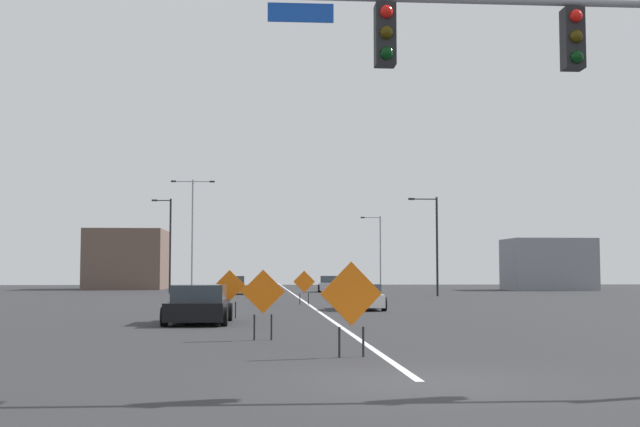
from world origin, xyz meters
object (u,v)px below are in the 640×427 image
object	(u,v)px
car_silver_approaching	(330,284)
construction_sign_left_shoulder	(357,281)
street_lamp_far_right	(169,241)
construction_sign_right_shoulder	(351,297)
street_lamp_near_right	(192,226)
construction_sign_left_lane	(304,283)
street_lamp_mid_left	(435,240)
car_orange_mid	(234,286)
construction_sign_right_lane	(230,288)
construction_sign_median_far	(263,296)
car_black_far	(199,305)
car_white_near	(362,297)
street_lamp_mid_right	(379,248)

from	to	relation	value
car_silver_approaching	construction_sign_left_shoulder	bearing A→B (deg)	-89.59
street_lamp_far_right	construction_sign_right_shoulder	xyz separation A→B (m)	(9.41, -50.74, -3.02)
street_lamp_near_right	construction_sign_left_shoulder	size ratio (longest dim) A/B	5.44
construction_sign_left_shoulder	construction_sign_left_lane	size ratio (longest dim) A/B	0.99
construction_sign_left_lane	construction_sign_right_shoulder	world-z (taller)	construction_sign_right_shoulder
street_lamp_mid_left	construction_sign_left_shoulder	distance (m)	9.52
construction_sign_left_lane	car_orange_mid	size ratio (longest dim) A/B	0.45
construction_sign_right_lane	construction_sign_median_far	size ratio (longest dim) A/B	1.00
street_lamp_far_right	car_black_far	world-z (taller)	street_lamp_far_right
construction_sign_right_shoulder	car_silver_approaching	distance (m)	54.41
street_lamp_far_right	car_white_near	world-z (taller)	street_lamp_far_right
car_silver_approaching	street_lamp_mid_left	bearing A→B (deg)	-61.67
car_orange_mid	car_white_near	world-z (taller)	car_orange_mid
street_lamp_mid_right	construction_sign_left_lane	distance (m)	44.88
street_lamp_mid_left	construction_sign_left_lane	bearing A→B (deg)	-124.97
street_lamp_mid_left	car_white_near	size ratio (longest dim) A/B	1.73
construction_sign_right_lane	car_white_near	distance (m)	8.92
construction_sign_left_shoulder	construction_sign_right_shoulder	size ratio (longest dim) A/B	0.91
construction_sign_left_shoulder	car_white_near	world-z (taller)	construction_sign_left_shoulder
construction_sign_right_lane	car_white_near	size ratio (longest dim) A/B	0.45
construction_sign_median_far	car_white_near	distance (m)	17.48
street_lamp_far_right	car_white_near	bearing A→B (deg)	-67.47
construction_sign_right_shoulder	car_white_near	xyz separation A→B (m)	(2.82, 21.25, -0.68)
street_lamp_mid_left	car_orange_mid	bearing A→B (deg)	158.08
street_lamp_far_right	car_orange_mid	xyz separation A→B (m)	(5.45, -2.83, -3.59)
street_lamp_far_right	construction_sign_right_lane	xyz separation A→B (m)	(6.31, -36.14, -3.10)
street_lamp_mid_left	street_lamp_near_right	distance (m)	23.36
construction_sign_left_shoulder	construction_sign_right_shoulder	distance (m)	35.90
construction_sign_right_shoulder	construction_sign_median_far	distance (m)	4.78
construction_sign_right_lane	street_lamp_near_right	bearing A→B (deg)	96.68
street_lamp_mid_right	street_lamp_near_right	world-z (taller)	street_lamp_near_right
street_lamp_far_right	car_silver_approaching	world-z (taller)	street_lamp_far_right
car_white_near	car_black_far	distance (m)	11.89
street_lamp_far_right	construction_sign_right_shoulder	world-z (taller)	street_lamp_far_right
street_lamp_mid_right	car_silver_approaching	bearing A→B (deg)	-111.90
street_lamp_far_right	car_silver_approaching	size ratio (longest dim) A/B	1.84
street_lamp_far_right	construction_sign_right_shoulder	distance (m)	51.70
car_black_far	construction_sign_left_shoulder	bearing A→B (deg)	70.98
street_lamp_mid_right	car_white_near	world-z (taller)	street_lamp_mid_right
street_lamp_far_right	construction_sign_right_lane	bearing A→B (deg)	-80.09
street_lamp_near_right	car_orange_mid	bearing A→B (deg)	-63.61
car_silver_approaching	construction_sign_median_far	bearing A→B (deg)	-96.84
street_lamp_mid_left	street_lamp_near_right	bearing A→B (deg)	143.31
street_lamp_mid_right	construction_sign_right_lane	world-z (taller)	street_lamp_mid_right
street_lamp_mid_left	street_lamp_near_right	world-z (taller)	street_lamp_near_right
street_lamp_far_right	construction_sign_left_shoulder	bearing A→B (deg)	-47.81
street_lamp_mid_left	car_black_far	xyz separation A→B (m)	(-14.79, -30.45, -3.41)
construction_sign_median_far	car_orange_mid	world-z (taller)	construction_sign_median_far
street_lamp_near_right	construction_sign_median_far	distance (m)	52.06
car_silver_approaching	car_black_far	world-z (taller)	car_silver_approaching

